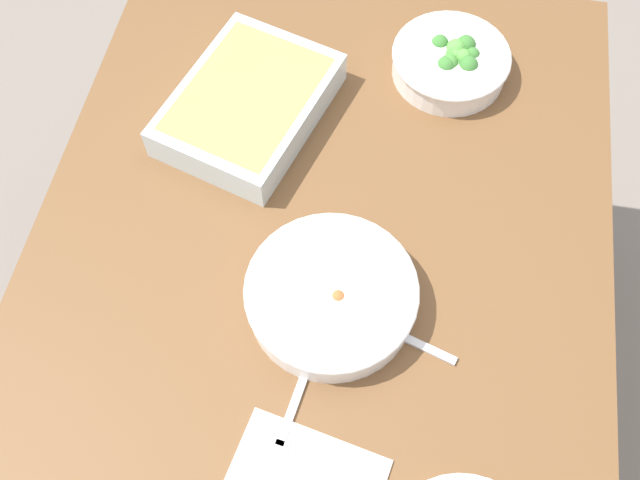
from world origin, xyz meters
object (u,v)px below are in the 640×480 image
baking_dish (249,103)px  spoon_by_stew (384,327)px  stew_bowl (331,295)px  broccoli_bowl (451,61)px  fork_on_table (289,419)px

baking_dish → spoon_by_stew: (0.35, 0.28, -0.03)m
stew_bowl → broccoli_bowl: bearing=164.5°
stew_bowl → baking_dish: size_ratio=0.72×
broccoli_bowl → spoon_by_stew: size_ratio=1.20×
broccoli_bowl → baking_dish: 0.36m
baking_dish → spoon_by_stew: size_ratio=2.04×
broccoli_bowl → spoon_by_stew: broccoli_bowl is taller
stew_bowl → spoon_by_stew: size_ratio=1.46×
stew_bowl → fork_on_table: 0.19m
stew_bowl → fork_on_table: (0.18, -0.03, -0.03)m
stew_bowl → broccoli_bowl: broccoli_bowl is taller
baking_dish → fork_on_table: size_ratio=1.98×
stew_bowl → broccoli_bowl: size_ratio=1.22×
broccoli_bowl → fork_on_table: bearing=-13.8°
broccoli_bowl → fork_on_table: size_ratio=1.16×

